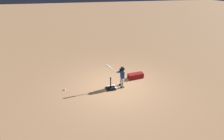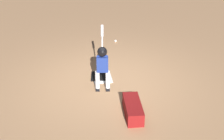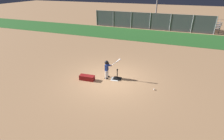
{
  "view_description": "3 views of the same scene",
  "coord_description": "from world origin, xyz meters",
  "px_view_note": "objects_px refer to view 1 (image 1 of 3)",
  "views": [
    {
      "loc": [
        2.06,
        7.15,
        4.55
      ],
      "look_at": [
        0.18,
        0.01,
        0.92
      ],
      "focal_mm": 28.0,
      "sensor_mm": 36.0,
      "label": 1
    },
    {
      "loc": [
        -6.35,
        0.03,
        3.8
      ],
      "look_at": [
        -0.38,
        -0.1,
        0.56
      ],
      "focal_mm": 50.0,
      "sensor_mm": 36.0,
      "label": 2
    },
    {
      "loc": [
        3.02,
        -8.11,
        4.81
      ],
      "look_at": [
        0.04,
        0.04,
        0.59
      ],
      "focal_mm": 28.0,
      "sensor_mm": 36.0,
      "label": 3
    }
  ],
  "objects_px": {
    "baseball": "(65,89)",
    "equipment_bag": "(135,76)",
    "batter_child": "(122,74)",
    "batting_tee": "(111,87)"
  },
  "relations": [
    {
      "from": "batting_tee",
      "to": "equipment_bag",
      "type": "bearing_deg",
      "value": -155.93
    },
    {
      "from": "baseball",
      "to": "equipment_bag",
      "type": "xyz_separation_m",
      "value": [
        -3.7,
        -0.23,
        0.1
      ]
    },
    {
      "from": "batter_child",
      "to": "equipment_bag",
      "type": "distance_m",
      "value": 1.28
    },
    {
      "from": "batting_tee",
      "to": "baseball",
      "type": "xyz_separation_m",
      "value": [
        2.15,
        -0.46,
        -0.04
      ]
    },
    {
      "from": "batting_tee",
      "to": "batter_child",
      "type": "xyz_separation_m",
      "value": [
        -0.57,
        -0.09,
        0.61
      ]
    },
    {
      "from": "batting_tee",
      "to": "batter_child",
      "type": "bearing_deg",
      "value": -171.37
    },
    {
      "from": "batter_child",
      "to": "baseball",
      "type": "xyz_separation_m",
      "value": [
        2.71,
        -0.38,
        -0.65
      ]
    },
    {
      "from": "batting_tee",
      "to": "baseball",
      "type": "bearing_deg",
      "value": -12.14
    },
    {
      "from": "baseball",
      "to": "equipment_bag",
      "type": "height_order",
      "value": "equipment_bag"
    },
    {
      "from": "batter_child",
      "to": "baseball",
      "type": "height_order",
      "value": "batter_child"
    }
  ]
}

